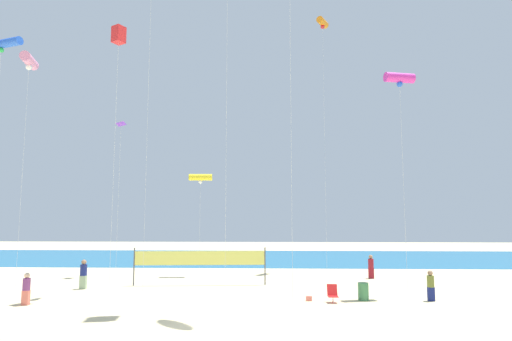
# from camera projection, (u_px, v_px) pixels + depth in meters

# --- Properties ---
(ground_plane) EXTENTS (120.00, 120.00, 0.00)m
(ground_plane) POSITION_uv_depth(u_px,v_px,m) (198.00, 327.00, 16.86)
(ground_plane) COLOR beige
(ocean_band) EXTENTS (120.00, 20.00, 0.01)m
(ocean_band) POSITION_uv_depth(u_px,v_px,m) (245.00, 258.00, 46.43)
(ocean_band) COLOR #1E6B99
(ocean_band) RESTS_ON ground
(beachgoer_navy_shirt) EXTENTS (0.40, 0.40, 1.77)m
(beachgoer_navy_shirt) POSITION_uv_depth(u_px,v_px,m) (83.00, 273.00, 25.98)
(beachgoer_navy_shirt) COLOR #99B28C
(beachgoer_navy_shirt) RESTS_ON ground
(beachgoer_maroon_shirt) EXTENTS (0.38, 0.38, 1.68)m
(beachgoer_maroon_shirt) POSITION_uv_depth(u_px,v_px,m) (371.00, 266.00, 30.48)
(beachgoer_maroon_shirt) COLOR maroon
(beachgoer_maroon_shirt) RESTS_ON ground
(beachgoer_olive_shirt) EXTENTS (0.36, 0.36, 1.57)m
(beachgoer_olive_shirt) POSITION_uv_depth(u_px,v_px,m) (431.00, 285.00, 22.21)
(beachgoer_olive_shirt) COLOR navy
(beachgoer_olive_shirt) RESTS_ON ground
(beachgoer_plum_shirt) EXTENTS (0.36, 0.36, 1.58)m
(beachgoer_plum_shirt) POSITION_uv_depth(u_px,v_px,m) (26.00, 288.00, 21.19)
(beachgoer_plum_shirt) COLOR #EA7260
(beachgoer_plum_shirt) RESTS_ON ground
(folding_beach_chair) EXTENTS (0.52, 0.65, 0.89)m
(folding_beach_chair) POSITION_uv_depth(u_px,v_px,m) (333.00, 293.00, 21.85)
(folding_beach_chair) COLOR red
(folding_beach_chair) RESTS_ON ground
(trash_barrel) EXTENTS (0.55, 0.55, 0.91)m
(trash_barrel) POSITION_uv_depth(u_px,v_px,m) (363.00, 292.00, 22.37)
(trash_barrel) COLOR #3F7F4C
(trash_barrel) RESTS_ON ground
(volleyball_net) EXTENTS (8.52, 0.75, 2.40)m
(volleyball_net) POSITION_uv_depth(u_px,v_px,m) (200.00, 259.00, 27.52)
(volleyball_net) COLOR #4C4C51
(volleyball_net) RESTS_ON ground
(beach_handbag) EXTENTS (0.31, 0.15, 0.25)m
(beach_handbag) POSITION_uv_depth(u_px,v_px,m) (309.00, 298.00, 22.19)
(beach_handbag) COLOR #EA7260
(beach_handbag) RESTS_ON ground
(kite_violet_diamond) EXTENTS (0.95, 0.95, 11.91)m
(kite_violet_diamond) POSITION_uv_depth(u_px,v_px,m) (121.00, 125.00, 33.27)
(kite_violet_diamond) COLOR silver
(kite_violet_diamond) RESTS_ON ground
(kite_yellow_tube) EXTENTS (1.80, 0.60, 7.69)m
(kite_yellow_tube) POSITION_uv_depth(u_px,v_px,m) (201.00, 178.00, 32.66)
(kite_yellow_tube) COLOR silver
(kite_yellow_tube) RESTS_ON ground
(kite_magenta_tube) EXTENTS (1.88, 0.95, 12.90)m
(kite_magenta_tube) POSITION_uv_depth(u_px,v_px,m) (399.00, 78.00, 25.19)
(kite_magenta_tube) COLOR silver
(kite_magenta_tube) RESTS_ON ground
(kite_pink_tube) EXTENTS (1.11, 2.01, 15.18)m
(kite_pink_tube) POSITION_uv_depth(u_px,v_px,m) (29.00, 61.00, 28.49)
(kite_pink_tube) COLOR silver
(kite_pink_tube) RESTS_ON ground
(kite_orange_tube) EXTENTS (1.21, 1.52, 21.90)m
(kite_orange_tube) POSITION_uv_depth(u_px,v_px,m) (323.00, 23.00, 37.63)
(kite_orange_tube) COLOR silver
(kite_orange_tube) RESTS_ON ground
(kite_blue_tube) EXTENTS (2.43, 1.13, 13.11)m
(kite_blue_tube) POSITION_uv_depth(u_px,v_px,m) (2.00, 45.00, 21.00)
(kite_blue_tube) COLOR silver
(kite_blue_tube) RESTS_ON ground
(kite_red_box) EXTENTS (0.84, 0.84, 15.48)m
(kite_red_box) POSITION_uv_depth(u_px,v_px,m) (119.00, 36.00, 24.82)
(kite_red_box) COLOR silver
(kite_red_box) RESTS_ON ground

